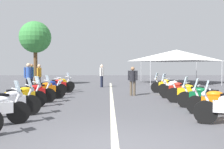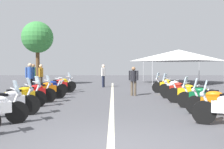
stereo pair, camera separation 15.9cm
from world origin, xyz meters
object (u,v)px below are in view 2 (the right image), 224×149
Objects in this scene: motorcycle_right_row_5 at (181,90)px; bystander_0 at (41,75)px; event_tent at (179,55)px; motorcycle_left_row_6 at (49,88)px; motorcycle_left_row_3 at (21,96)px; motorcycle_right_row_3 at (204,97)px; motorcycle_right_row_2 at (219,102)px; motorcycle_left_row_7 at (58,85)px; motorcycle_right_row_6 at (177,88)px; motorcycle_left_row_2 at (8,102)px; motorcycle_left_row_8 at (61,84)px; motorcycle_right_row_4 at (192,93)px; bystander_1 at (33,74)px; motorcycle_left_row_4 at (33,93)px; motorcycle_right_row_7 at (169,85)px; bystander_3 at (30,76)px; roadside_tree_0 at (37,38)px; bystander_4 at (134,79)px; motorcycle_left_row_5 at (44,90)px.

motorcycle_right_row_5 is 9.96m from bystander_0.
motorcycle_left_row_6 is at bearing 136.71° from event_tent.
motorcycle_right_row_3 is at bearing -37.64° from motorcycle_left_row_3.
motorcycle_right_row_2 is 12.64m from bystander_0.
motorcycle_left_row_7 is (1.35, -0.14, 0.02)m from motorcycle_left_row_6.
motorcycle_left_row_2 is at bearing 70.81° from motorcycle_right_row_6.
motorcycle_right_row_6 is at bearing -47.23° from motorcycle_left_row_8.
motorcycle_right_row_3 is 0.94× the size of motorcycle_right_row_4.
motorcycle_left_row_6 is 1.03× the size of bystander_1.
motorcycle_left_row_7 is (4.09, -0.11, 0.00)m from motorcycle_left_row_4.
motorcycle_left_row_7 is at bearing 24.78° from motorcycle_right_row_7.
motorcycle_left_row_3 is 6.63m from motorcycle_left_row_8.
motorcycle_right_row_7 is at bearing 161.64° from event_tent.
motorcycle_left_row_3 is 0.94× the size of motorcycle_left_row_4.
motorcycle_left_row_2 is at bearing -17.76° from bystander_3.
motorcycle_left_row_4 is (1.21, -0.07, -0.00)m from motorcycle_left_row_3.
motorcycle_right_row_7 reaches higher than motorcycle_right_row_2.
bystander_3 is at bearing 27.71° from motorcycle_right_row_7.
motorcycle_right_row_5 is (-2.66, -6.59, -0.01)m from motorcycle_left_row_7.
motorcycle_left_row_8 is 9.55m from motorcycle_right_row_3.
bystander_1 is 0.26× the size of event_tent.
motorcycle_left_row_8 is 1.10× the size of bystander_0.
motorcycle_left_row_4 is at bearing -163.82° from roadside_tree_0.
motorcycle_right_row_7 is 0.36× the size of roadside_tree_0.
motorcycle_right_row_7 reaches higher than motorcycle_left_row_7.
bystander_4 is (0.18, -4.55, 0.46)m from motorcycle_left_row_6.
motorcycle_right_row_3 reaches higher than motorcycle_left_row_5.
motorcycle_right_row_6 reaches higher than motorcycle_right_row_4.
bystander_1 is at bearing -20.95° from motorcycle_right_row_2.
motorcycle_left_row_7 reaches higher than motorcycle_right_row_3.
bystander_1 is (4.09, 9.01, 0.57)m from motorcycle_right_row_6.
motorcycle_right_row_4 is (-1.35, -6.62, -0.00)m from motorcycle_left_row_5.
motorcycle_left_row_4 is 0.90× the size of motorcycle_right_row_2.
roadside_tree_0 is (3.73, 1.37, 3.02)m from bystander_0.
motorcycle_left_row_2 is at bearing 108.95° from bystander_0.
motorcycle_left_row_3 is at bearing 13.81° from motorcycle_right_row_2.
motorcycle_left_row_5 is 0.98× the size of motorcycle_right_row_7.
motorcycle_left_row_6 is 1.02× the size of bystander_3.
roadside_tree_0 is (5.09, 3.07, 3.60)m from motorcycle_left_row_8.
motorcycle_left_row_3 is 6.83m from motorcycle_right_row_3.
motorcycle_left_row_8 is 1.08× the size of bystander_1.
event_tent is at bearing -78.64° from roadside_tree_0.
motorcycle_left_row_3 is 0.93× the size of motorcycle_left_row_6.
bystander_3 reaches higher than motorcycle_right_row_2.
bystander_1 reaches higher than motorcycle_right_row_6.
motorcycle_right_row_5 is at bearing -18.45° from motorcycle_left_row_4.
bystander_4 is (2.91, -4.51, 0.45)m from motorcycle_left_row_4.
motorcycle_left_row_2 is at bearing 60.61° from motorcycle_right_row_5.
bystander_3 is (-3.05, -0.80, 0.01)m from bystander_1.
motorcycle_right_row_5 is 1.23× the size of bystander_4.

